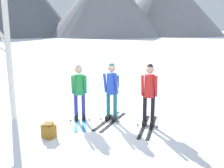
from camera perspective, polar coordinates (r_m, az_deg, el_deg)
ground_plane at (r=7.63m, az=-0.58°, el=-8.26°), size 400.00×400.00×0.00m
skier_in_green at (r=7.50m, az=-7.30°, el=-1.48°), size 0.61×1.65×1.67m
skier_in_blue at (r=7.42m, az=-0.04°, el=-1.05°), size 1.06×1.68×1.72m
skier_in_red at (r=7.08m, az=8.30°, el=-1.65°), size 0.85×1.78×1.76m
birch_tree_slender at (r=7.86m, az=-22.23°, el=7.91°), size 0.60×0.79×4.37m
backpack_on_snow_front at (r=6.68m, az=-13.90°, el=-10.02°), size 0.40×0.39×0.38m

